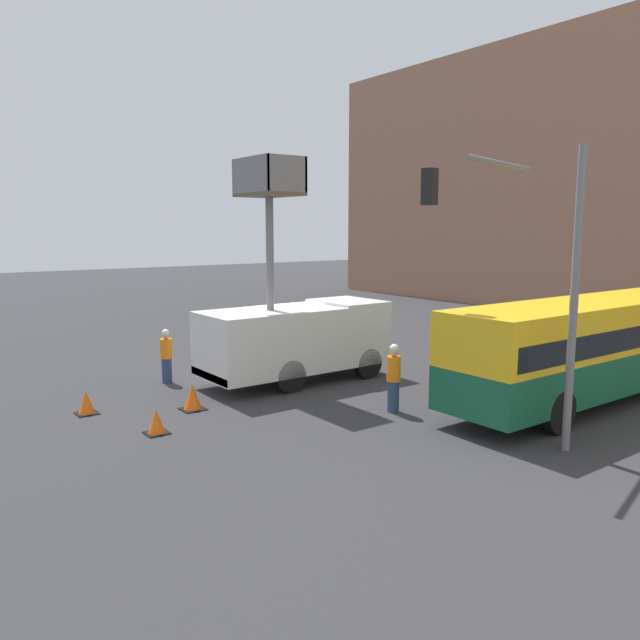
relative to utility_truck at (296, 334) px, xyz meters
The scene contains 9 objects.
ground_plane 2.11m from the utility_truck, 165.87° to the left, with size 120.00×120.00×0.00m, color #333335.
utility_truck is the anchor object (origin of this frame).
city_bus 9.12m from the utility_truck, 38.50° to the left, with size 2.44×11.33×2.97m.
traffic_light_pole 8.39m from the utility_truck, ahead, with size 3.76×3.51×6.76m.
road_worker_near_truck 4.26m from the utility_truck, 123.88° to the right, with size 0.38×0.38×1.77m.
road_worker_directing 4.49m from the utility_truck, ahead, with size 0.38×0.38×1.89m.
traffic_cone_near_truck 6.34m from the utility_truck, 67.85° to the right, with size 0.55×0.55×0.63m.
traffic_cone_mid_road 4.43m from the utility_truck, 76.80° to the right, with size 0.64×0.64×0.73m.
traffic_cone_far_side 6.77m from the utility_truck, 93.16° to the right, with size 0.56×0.56×0.64m.
Camera 1 is at (17.91, -11.64, 4.99)m, focal length 35.00 mm.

